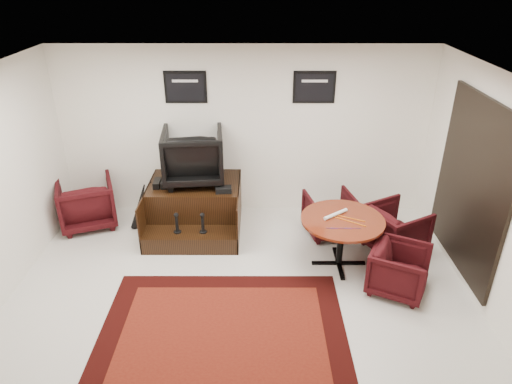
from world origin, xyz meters
TOP-DOWN VIEW (x-y plane):
  - ground at (0.00, 0.00)m, footprint 6.00×6.00m
  - room_shell at (0.41, 0.12)m, footprint 6.02×5.02m
  - area_rug at (-0.19, -0.55)m, footprint 2.89×2.17m
  - shine_podium at (-0.79, 1.90)m, footprint 1.45×1.50m
  - shine_chair at (-0.79, 2.05)m, footprint 1.00×0.94m
  - shoes_pair at (-1.29, 1.84)m, footprint 0.23×0.28m
  - polish_kit at (-0.30, 1.64)m, footprint 0.25×0.18m
  - umbrella_black at (-1.67, 1.80)m, footprint 0.31×0.11m
  - umbrella_hooked at (-1.60, 1.98)m, footprint 0.30×0.11m
  - armchair_side at (-2.55, 1.95)m, footprint 1.07×1.03m
  - meeting_table at (1.38, 0.83)m, footprint 1.15×1.15m
  - table_chair_back at (1.36, 1.69)m, footprint 0.84×0.81m
  - table_chair_window at (2.26, 1.22)m, footprint 0.99×1.00m
  - table_chair_corner at (2.05, 0.25)m, footprint 0.89×0.91m
  - paper_roll at (1.30, 0.91)m, footprint 0.37×0.29m
  - table_clutter at (1.44, 0.73)m, footprint 0.56×0.38m

SIDE VIEW (x-z plane):
  - ground at x=0.00m, z-range 0.00..0.00m
  - area_rug at x=-0.19m, z-range 0.00..0.01m
  - shine_podium at x=-0.79m, z-range -0.03..0.72m
  - table_chair_corner at x=2.05m, z-range 0.00..0.72m
  - table_chair_back at x=1.36m, z-range 0.00..0.74m
  - table_chair_window at x=2.26m, z-range 0.00..0.78m
  - umbrella_hooked at x=-1.60m, z-range 0.00..0.79m
  - umbrella_black at x=-1.67m, z-range 0.00..0.82m
  - armchair_side at x=-2.55m, z-range 0.00..0.87m
  - meeting_table at x=1.38m, z-range 0.28..1.03m
  - table_clutter at x=1.44m, z-range 0.75..0.76m
  - paper_roll at x=1.30m, z-range 0.75..0.80m
  - polish_kit at x=-0.30m, z-range 0.75..0.83m
  - shoes_pair at x=-1.29m, z-range 0.75..0.85m
  - shine_chair at x=-0.79m, z-range 0.75..1.69m
  - room_shell at x=0.41m, z-range 0.38..3.19m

